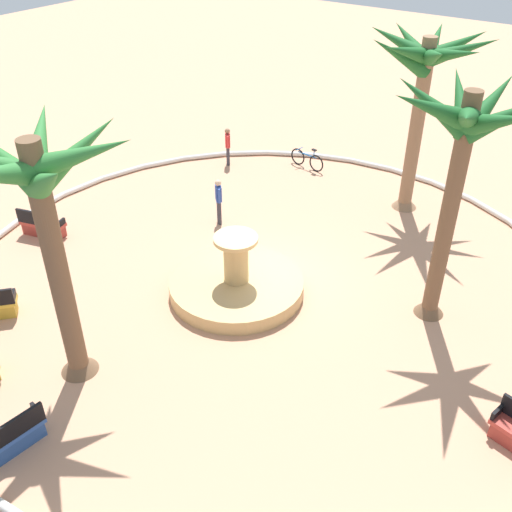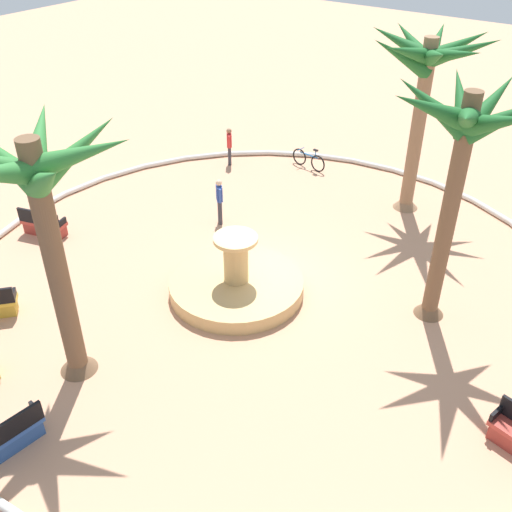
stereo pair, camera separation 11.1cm
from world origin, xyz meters
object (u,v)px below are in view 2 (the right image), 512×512
object	(u,v)px
bench_west	(8,438)
bench_southwest	(44,226)
bicycle_red_frame	(309,160)
person_cyclist_photo	(219,199)
palm_tree_by_curb	(426,72)
person_cyclist_helmet	(229,144)
palm_tree_mid_plaza	(41,202)
fountain	(236,284)
palm_tree_near_fountain	(462,147)

from	to	relation	value
bench_west	bench_southwest	bearing A→B (deg)	-42.33
bicycle_red_frame	person_cyclist_photo	distance (m)	5.76
bench_west	bicycle_red_frame	size ratio (longest dim) A/B	0.96
bench_west	bicycle_red_frame	distance (m)	16.24
palm_tree_by_curb	person_cyclist_helmet	distance (m)	8.75
palm_tree_mid_plaza	bench_west	xyz separation A→B (m)	(-0.74, 2.51, -4.47)
palm_tree_mid_plaza	person_cyclist_photo	bearing A→B (deg)	-78.18
fountain	palm_tree_by_curb	bearing A→B (deg)	-104.11
palm_tree_near_fountain	palm_tree_by_curb	bearing A→B (deg)	-60.39
palm_tree_near_fountain	bench_southwest	world-z (taller)	palm_tree_near_fountain
palm_tree_by_curb	bicycle_red_frame	xyz separation A→B (m)	(4.74, -0.83, -4.65)
palm_tree_near_fountain	bicycle_red_frame	world-z (taller)	palm_tree_near_fountain
palm_tree_by_curb	bench_west	bearing A→B (deg)	80.57
fountain	palm_tree_by_curb	distance (m)	9.36
fountain	palm_tree_mid_plaza	xyz separation A→B (m)	(1.31, 4.92, 4.52)
bench_southwest	palm_tree_near_fountain	bearing A→B (deg)	-163.97
palm_tree_by_curb	person_cyclist_photo	bearing A→B (deg)	44.87
fountain	person_cyclist_photo	bearing A→B (deg)	-44.75
palm_tree_by_curb	bicycle_red_frame	distance (m)	6.69
fountain	bench_southwest	distance (m)	7.48
bicycle_red_frame	person_cyclist_helmet	distance (m)	3.39
fountain	person_cyclist_helmet	distance (m)	9.08
bench_west	person_cyclist_helmet	size ratio (longest dim) A/B	1.03
person_cyclist_helmet	palm_tree_near_fountain	bearing A→B (deg)	156.48
palm_tree_near_fountain	person_cyclist_helmet	size ratio (longest dim) A/B	4.20
bench_west	bicycle_red_frame	bearing A→B (deg)	-82.21
bicycle_red_frame	person_cyclist_helmet	world-z (taller)	person_cyclist_helmet
bicycle_red_frame	person_cyclist_photo	bearing A→B (deg)	88.16
palm_tree_mid_plaza	bench_southwest	size ratio (longest dim) A/B	3.88
palm_tree_near_fountain	person_cyclist_photo	distance (m)	9.06
palm_tree_near_fountain	person_cyclist_helmet	distance (m)	12.49
fountain	bicycle_red_frame	distance (m)	9.09
palm_tree_by_curb	bench_west	world-z (taller)	palm_tree_by_curb
palm_tree_by_curb	bench_west	distance (m)	16.16
bench_southwest	bench_west	bearing A→B (deg)	137.67
palm_tree_by_curb	person_cyclist_helmet	bearing A→B (deg)	5.83
person_cyclist_helmet	person_cyclist_photo	size ratio (longest dim) A/B	0.95
palm_tree_mid_plaza	bicycle_red_frame	world-z (taller)	palm_tree_mid_plaza
bicycle_red_frame	person_cyclist_photo	xyz separation A→B (m)	(0.18, 5.73, 0.57)
palm_tree_near_fountain	palm_tree_mid_plaza	size ratio (longest dim) A/B	1.03
palm_tree_mid_plaza	bench_southwest	world-z (taller)	palm_tree_mid_plaza
palm_tree_by_curb	person_cyclist_helmet	world-z (taller)	palm_tree_by_curb
fountain	palm_tree_near_fountain	bearing A→B (deg)	-155.22
palm_tree_near_fountain	palm_tree_mid_plaza	bearing A→B (deg)	48.68
bench_west	person_cyclist_helmet	bearing A→B (deg)	-70.45
bench_southwest	bicycle_red_frame	world-z (taller)	bench_southwest
palm_tree_by_curb	palm_tree_near_fountain	bearing A→B (deg)	119.61
fountain	bench_southwest	bearing A→B (deg)	9.49
palm_tree_by_curb	palm_tree_mid_plaza	world-z (taller)	palm_tree_mid_plaza
palm_tree_by_curb	person_cyclist_helmet	size ratio (longest dim) A/B	4.01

